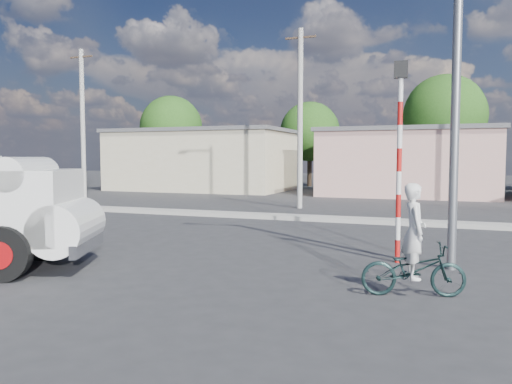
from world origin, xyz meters
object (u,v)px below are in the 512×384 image
(cyclist, at_px, (414,249))
(streetlight, at_px, (449,25))
(traffic_pole, at_px, (400,144))
(bicycle, at_px, (413,270))

(cyclist, xyz_separation_m, streetlight, (0.46, 2.35, 4.17))
(traffic_pole, bearing_deg, cyclist, -79.68)
(cyclist, relative_size, streetlight, 0.18)
(cyclist, distance_m, streetlight, 4.81)
(bicycle, height_order, traffic_pole, traffic_pole)
(cyclist, xyz_separation_m, traffic_pole, (-0.48, 2.65, 1.80))
(cyclist, height_order, streetlight, streetlight)
(cyclist, distance_m, traffic_pole, 3.24)
(cyclist, bearing_deg, bicycle, -0.00)
(bicycle, height_order, cyclist, cyclist)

